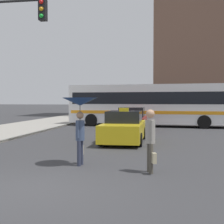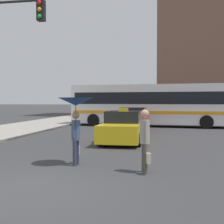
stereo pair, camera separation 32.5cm
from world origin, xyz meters
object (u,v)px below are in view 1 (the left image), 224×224
at_px(sedan_red, 132,120).
at_px(city_bus, 150,103).
at_px(pedestrian_with_umbrella, 80,110).
at_px(pedestrian_man, 150,137).
at_px(taxi, 124,128).

relative_size(sedan_red, city_bus, 0.33).
xyz_separation_m(sedan_red, city_bus, (0.99, 3.94, 1.08)).
bearing_deg(pedestrian_with_umbrella, sedan_red, 1.49).
height_order(sedan_red, pedestrian_with_umbrella, pedestrian_with_umbrella).
relative_size(sedan_red, pedestrian_man, 2.37).
xyz_separation_m(taxi, city_bus, (0.82, 9.51, 1.10)).
relative_size(taxi, pedestrian_with_umbrella, 2.13).
xyz_separation_m(sedan_red, pedestrian_man, (1.66, -11.78, 0.29)).
bearing_deg(city_bus, pedestrian_man, -171.77).
distance_m(sedan_red, pedestrian_with_umbrella, 11.18).
height_order(taxi, sedan_red, taxi).
distance_m(sedan_red, city_bus, 4.20).
height_order(taxi, pedestrian_man, pedestrian_man).
xyz_separation_m(pedestrian_with_umbrella, pedestrian_man, (2.16, -0.66, -0.72)).
relative_size(city_bus, pedestrian_with_umbrella, 6.09).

